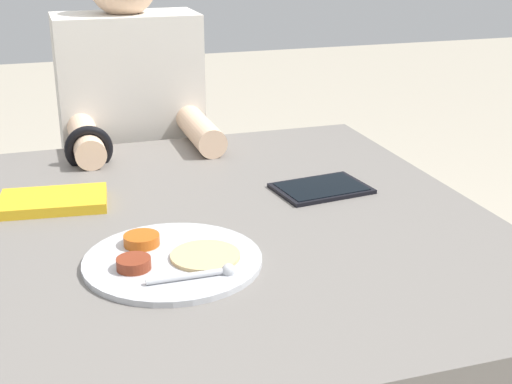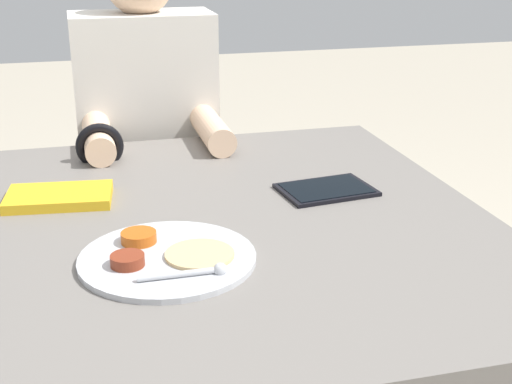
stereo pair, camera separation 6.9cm
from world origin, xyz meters
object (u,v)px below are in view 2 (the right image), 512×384
object	(u,v)px
thali_tray	(167,257)
tablet_device	(326,190)
red_notebook	(59,198)
person_diner	(150,182)

from	to	relation	value
thali_tray	tablet_device	size ratio (longest dim) A/B	1.45
thali_tray	red_notebook	bearing A→B (deg)	117.90
red_notebook	person_diner	distance (m)	0.61
red_notebook	person_diner	bearing A→B (deg)	66.61
thali_tray	person_diner	world-z (taller)	person_diner
tablet_device	person_diner	distance (m)	0.70
person_diner	red_notebook	bearing A→B (deg)	-113.39
red_notebook	person_diner	world-z (taller)	person_diner
tablet_device	person_diner	bearing A→B (deg)	115.94
thali_tray	tablet_device	distance (m)	0.43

